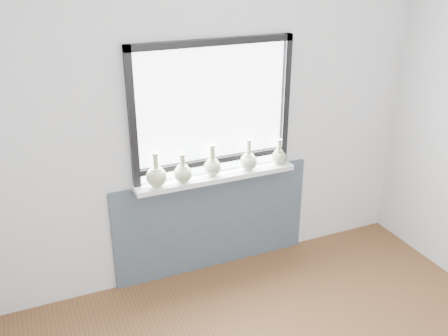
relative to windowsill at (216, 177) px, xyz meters
name	(u,v)px	position (x,y,z in m)	size (l,w,h in m)	color
back_wall	(211,123)	(0.00, 0.10, 0.42)	(3.60, 0.02, 2.60)	silver
apron_panel	(213,222)	(0.00, 0.07, -0.45)	(1.70, 0.03, 0.86)	#495363
windowsill	(216,177)	(0.00, 0.00, 0.00)	(1.32, 0.18, 0.04)	white
window	(212,107)	(0.00, 0.06, 0.56)	(1.30, 0.06, 1.05)	black
vase_a	(156,176)	(-0.49, -0.02, 0.10)	(0.16, 0.16, 0.27)	#B6C297
vase_b	(183,173)	(-0.29, -0.03, 0.10)	(0.15, 0.15, 0.23)	#B6C297
vase_c	(212,166)	(-0.03, 0.00, 0.10)	(0.14, 0.14, 0.26)	#B6C297
vase_d	(248,161)	(0.28, -0.02, 0.10)	(0.15, 0.15, 0.26)	#B6C297
vase_e	(279,156)	(0.56, 0.00, 0.09)	(0.13, 0.13, 0.21)	#B6C297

